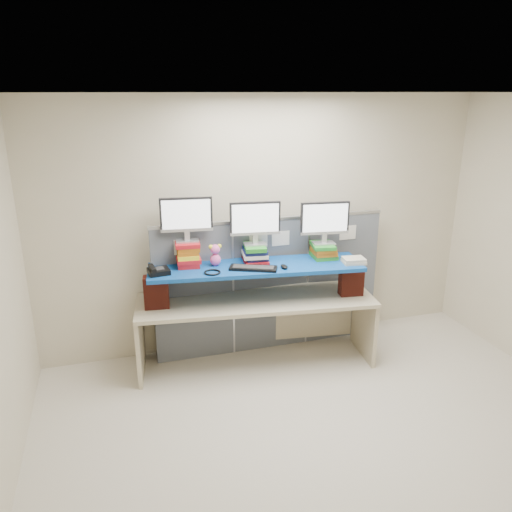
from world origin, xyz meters
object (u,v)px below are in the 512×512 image
object	(u,v)px
monitor_left	(186,217)
keyboard	(253,268)
monitor_center	(255,221)
desk_phone	(158,271)
desk	(256,312)
blue_board	(256,267)
monitor_right	(325,220)

from	to	relation	value
monitor_left	keyboard	bearing A→B (deg)	-20.38
monitor_left	monitor_center	world-z (taller)	monitor_left
keyboard	desk_phone	world-z (taller)	desk_phone
desk	blue_board	world-z (taller)	blue_board
monitor_left	monitor_center	size ratio (longest dim) A/B	1.00
desk	monitor_center	size ratio (longest dim) A/B	4.90
monitor_left	keyboard	xyz separation A→B (m)	(0.60, -0.31, -0.49)
monitor_right	monitor_left	bearing A→B (deg)	180.00
blue_board	keyboard	xyz separation A→B (m)	(-0.06, -0.11, 0.03)
desk_phone	monitor_left	bearing A→B (deg)	20.94
desk	keyboard	size ratio (longest dim) A/B	5.12
desk	monitor_left	xyz separation A→B (m)	(-0.66, 0.20, 1.03)
blue_board	desk_phone	xyz separation A→B (m)	(-0.99, 0.03, 0.05)
desk_phone	monitor_center	bearing A→B (deg)	-1.86
monitor_center	monitor_right	xyz separation A→B (m)	(0.73, -0.09, -0.03)
monitor_left	desk	bearing A→B (deg)	-9.89
blue_board	desk_phone	bearing A→B (deg)	-174.69
blue_board	monitor_right	world-z (taller)	monitor_right
desk	monitor_center	xyz separation A→B (m)	(0.03, 0.12, 0.96)
desk	keyboard	world-z (taller)	keyboard
blue_board	monitor_center	bearing A→B (deg)	84.62
desk	monitor_right	xyz separation A→B (m)	(0.76, 0.02, 0.93)
desk	desk_phone	size ratio (longest dim) A/B	11.59
desk	monitor_right	size ratio (longest dim) A/B	4.90
blue_board	desk_phone	world-z (taller)	desk_phone
monitor_left	monitor_right	distance (m)	1.43
monitor_left	desk_phone	xyz separation A→B (m)	(-0.33, -0.17, -0.48)
blue_board	monitor_left	world-z (taller)	monitor_left
blue_board	monitor_center	xyz separation A→B (m)	(0.03, 0.12, 0.46)
desk	keyboard	distance (m)	0.55
desk	desk_phone	xyz separation A→B (m)	(-0.99, 0.03, 0.55)
desk	monitor_right	distance (m)	1.20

